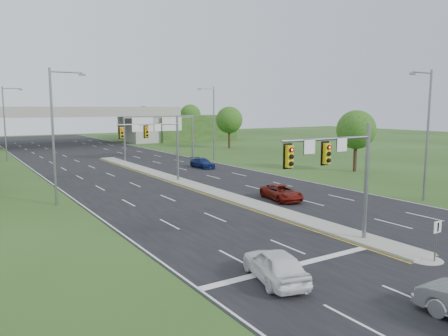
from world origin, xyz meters
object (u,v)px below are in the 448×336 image
sign_gantry (159,125)px  car_far_a (282,193)px  overpass (63,128)px  keep_right_sign (437,234)px  signal_mast_near (341,165)px  car_white (275,265)px  car_far_b (202,163)px  signal_mast_far (158,138)px

sign_gantry → car_far_a: 33.87m
overpass → keep_right_sign: bearing=-90.0°
signal_mast_near → overpass: 80.11m
car_white → car_far_b: 38.38m
signal_mast_near → sign_gantry: signal_mast_near is taller
car_far_a → car_far_b: 21.81m
car_white → car_far_b: car_white is taller
car_white → car_far_a: car_white is taller
keep_right_sign → car_far_b: bearing=78.7°
sign_gantry → overpass: bearing=100.8°
signal_mast_far → car_far_a: 15.02m
signal_mast_near → signal_mast_far: size_ratio=1.00×
signal_mast_near → car_far_b: bearing=73.5°
overpass → car_far_a: overpass is taller
overpass → car_far_b: (7.49, -47.06, -2.90)m
keep_right_sign → overpass: 84.55m
keep_right_sign → sign_gantry: bearing=82.3°
car_far_b → car_white: bearing=-116.9°
keep_right_sign → car_far_a: size_ratio=0.47×
signal_mast_far → keep_right_sign: 29.71m
car_white → signal_mast_near: bearing=-148.3°
signal_mast_near → car_white: 7.56m
sign_gantry → car_far_b: bearing=-86.2°
overpass → car_white: overpass is taller
signal_mast_near → signal_mast_far: (0.00, 25.00, 0.00)m
car_far_b → car_far_a: bearing=-103.7°
keep_right_sign → signal_mast_near: bearing=116.9°
signal_mast_far → overpass: (2.26, 55.07, -1.17)m
sign_gantry → signal_mast_near: bearing=-101.2°
keep_right_sign → car_white: bearing=163.3°
overpass → car_far_b: 47.74m
signal_mast_far → sign_gantry: (8.95, 19.99, 0.51)m
sign_gantry → car_far_a: sign_gantry is taller
overpass → signal_mast_far: bearing=-92.4°
keep_right_sign → sign_gantry: sign_gantry is taller
keep_right_sign → sign_gantry: (6.68, 49.45, 3.72)m
keep_right_sign → car_white: keep_right_sign is taller
car_far_a → car_far_b: (4.27, 21.39, -0.01)m
keep_right_sign → car_white: size_ratio=0.49×
signal_mast_near → car_far_a: bearing=64.7°
signal_mast_near → car_far_b: signal_mast_near is taller
keep_right_sign → car_far_b: size_ratio=0.50×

